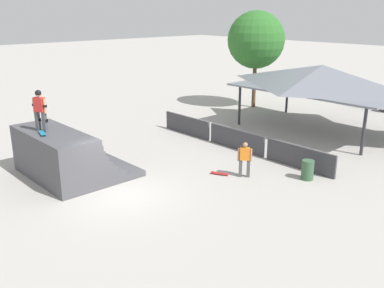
{
  "coord_description": "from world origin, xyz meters",
  "views": [
    {
      "loc": [
        13.21,
        -8.32,
        6.92
      ],
      "look_at": [
        -0.41,
        4.11,
        1.13
      ],
      "focal_mm": 40.0,
      "sensor_mm": 36.0,
      "label": 1
    }
  ],
  "objects": [
    {
      "name": "skateboard_on_ground",
      "position": [
        1.06,
        4.39,
        0.06
      ],
      "size": [
        0.8,
        0.54,
        0.09
      ],
      "rotation": [
        0.0,
        0.0,
        3.62
      ],
      "color": "red",
      "rests_on": "ground"
    },
    {
      "name": "skater_on_deck",
      "position": [
        -3.81,
        -1.32,
        3.06
      ],
      "size": [
        0.74,
        0.46,
        1.75
      ],
      "rotation": [
        0.0,
        0.0,
        0.43
      ],
      "color": "#4C4C51",
      "rests_on": "quarter_pipe_ramp"
    },
    {
      "name": "parked_car_blue",
      "position": [
        -0.45,
        22.8,
        0.6
      ],
      "size": [
        4.55,
        1.71,
        1.27
      ],
      "rotation": [
        0.0,
        0.0,
        0.01
      ],
      "color": "navy",
      "rests_on": "ground"
    },
    {
      "name": "trash_bin",
      "position": [
        3.97,
        6.78,
        0.42
      ],
      "size": [
        0.52,
        0.52,
        0.85
      ],
      "primitive_type": "cylinder",
      "color": "#385B3D",
      "rests_on": "ground"
    },
    {
      "name": "skateboard_on_deck",
      "position": [
        -3.32,
        -1.52,
        2.12
      ],
      "size": [
        0.85,
        0.4,
        0.09
      ],
      "rotation": [
        0.0,
        0.0,
        -0.25
      ],
      "color": "green",
      "rests_on": "quarter_pipe_ramp"
    },
    {
      "name": "bystander_walking",
      "position": [
        1.96,
        5.02,
        0.87
      ],
      "size": [
        0.54,
        0.48,
        1.56
      ],
      "rotation": [
        0.0,
        0.0,
        3.84
      ],
      "color": "#4C4C51",
      "rests_on": "ground"
    },
    {
      "name": "barrier_fence",
      "position": [
        -0.88,
        7.66,
        0.53
      ],
      "size": [
        11.32,
        0.12,
        1.05
      ],
      "color": "#3D3D42",
      "rests_on": "ground"
    },
    {
      "name": "pavilion_shelter",
      "position": [
        -0.08,
        14.05,
        3.18
      ],
      "size": [
        9.54,
        5.89,
        3.9
      ],
      "color": "#2D2D33",
      "rests_on": "ground"
    },
    {
      "name": "quarter_pipe_ramp",
      "position": [
        -3.36,
        -0.68,
        0.89
      ],
      "size": [
        4.72,
        3.89,
        2.06
      ],
      "color": "#4C4C51",
      "rests_on": "ground"
    },
    {
      "name": "tree_beside_pavilion",
      "position": [
        -6.82,
        16.16,
        4.88
      ],
      "size": [
        4.08,
        4.08,
        6.93
      ],
      "color": "brown",
      "rests_on": "ground"
    },
    {
      "name": "ground_plane",
      "position": [
        0.0,
        0.0,
        0.0
      ],
      "size": [
        160.0,
        160.0,
        0.0
      ],
      "primitive_type": "plane",
      "color": "#ADA8A0"
    }
  ]
}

